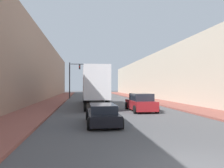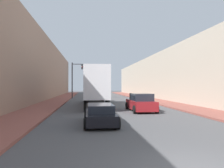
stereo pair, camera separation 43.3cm
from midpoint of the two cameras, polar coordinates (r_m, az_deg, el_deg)
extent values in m
cube|color=brown|center=(37.12, 8.80, -4.00)|extent=(3.37, 80.00, 0.15)
cube|color=brown|center=(35.84, -14.83, -4.12)|extent=(3.37, 80.00, 0.15)
cube|color=#BCB29E|center=(38.68, 15.45, 2.03)|extent=(6.00, 80.00, 8.09)
cube|color=#997A66|center=(36.74, -22.10, 3.93)|extent=(6.00, 80.00, 10.32)
cube|color=silver|center=(24.67, -5.23, 0.28)|extent=(2.41, 11.44, 3.17)
cube|color=black|center=(24.71, -5.23, -3.75)|extent=(1.21, 11.44, 0.24)
cube|color=black|center=(31.88, -5.82, -2.36)|extent=(2.41, 2.97, 2.62)
cylinder|color=black|center=(20.21, -7.66, -5.75)|extent=(0.25, 1.00, 1.00)
cylinder|color=black|center=(20.33, -1.66, -5.73)|extent=(0.25, 1.00, 1.00)
cylinder|color=black|center=(21.40, -7.67, -5.46)|extent=(0.25, 1.00, 1.00)
cylinder|color=black|center=(21.51, -2.01, -5.44)|extent=(0.25, 1.00, 1.00)
cylinder|color=black|center=(31.90, -7.72, -3.82)|extent=(0.25, 1.00, 1.00)
cylinder|color=black|center=(31.97, -3.93, -3.81)|extent=(0.25, 1.00, 1.00)
cube|color=black|center=(13.68, -3.48, -8.41)|extent=(1.72, 4.75, 0.59)
cube|color=#1E232D|center=(13.38, -3.40, -6.30)|extent=(1.51, 2.61, 0.47)
cylinder|color=black|center=(15.32, -7.20, -8.12)|extent=(0.25, 0.64, 0.64)
cylinder|color=black|center=(15.43, -0.75, -8.07)|extent=(0.25, 0.64, 0.64)
cylinder|color=black|center=(11.91, -7.02, -10.34)|extent=(0.25, 0.64, 0.64)
cylinder|color=black|center=(12.05, 1.31, -10.22)|extent=(0.25, 0.64, 0.64)
cube|color=maroon|center=(20.60, 6.83, -5.38)|extent=(1.91, 4.84, 0.81)
cube|color=#1E232D|center=(20.32, 7.00, -3.37)|extent=(1.68, 2.66, 0.65)
cylinder|color=black|center=(22.09, 3.28, -5.69)|extent=(0.25, 0.70, 0.70)
cylinder|color=black|center=(22.53, 8.08, -5.59)|extent=(0.25, 0.70, 0.70)
cylinder|color=black|center=(18.64, 5.40, -6.66)|extent=(0.25, 0.70, 0.70)
cylinder|color=black|center=(19.17, 11.00, -6.48)|extent=(0.25, 0.70, 0.70)
cylinder|color=black|center=(41.47, -11.31, 0.92)|extent=(0.20, 0.20, 6.73)
cube|color=black|center=(41.58, -7.47, 5.15)|extent=(5.54, 0.12, 0.12)
cube|color=black|center=(41.54, -8.75, 4.45)|extent=(0.30, 0.24, 0.90)
sphere|color=red|center=(41.40, -8.76, 4.46)|extent=(0.18, 0.18, 0.18)
cube|color=black|center=(41.55, -6.20, 4.44)|extent=(0.30, 0.24, 0.90)
sphere|color=green|center=(41.41, -6.19, 4.46)|extent=(0.18, 0.18, 0.18)
camera|label=1|loc=(0.22, -90.62, 0.01)|focal=35.00mm
camera|label=2|loc=(0.22, 89.38, -0.01)|focal=35.00mm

